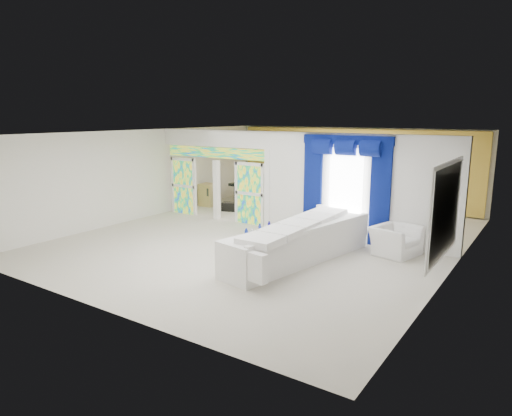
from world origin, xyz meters
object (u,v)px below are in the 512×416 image
Objects in this scene: white_sofa at (299,244)px; grand_piano at (259,192)px; coffee_table at (259,242)px; armchair at (396,240)px; console_table at (331,233)px.

white_sofa is 7.23m from grand_piano.
armchair reaches higher than coffee_table.
console_table is (1.19, 1.93, -0.00)m from coffee_table.
coffee_table is 3.50m from armchair.
coffee_table is (-1.35, 0.30, -0.24)m from white_sofa.
white_sofa is 2.25m from console_table.
grand_piano is (-4.76, 5.44, 0.06)m from white_sofa.
armchair is at bearing -11.28° from console_table.
white_sofa is 1.40m from coffee_table.
coffee_table is 1.54× the size of console_table.
coffee_table reaches higher than console_table.
white_sofa is 2.56m from armchair.
coffee_table is 2.27m from console_table.
grand_piano is at bearing 142.20° from white_sofa.
white_sofa reaches higher than armchair.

